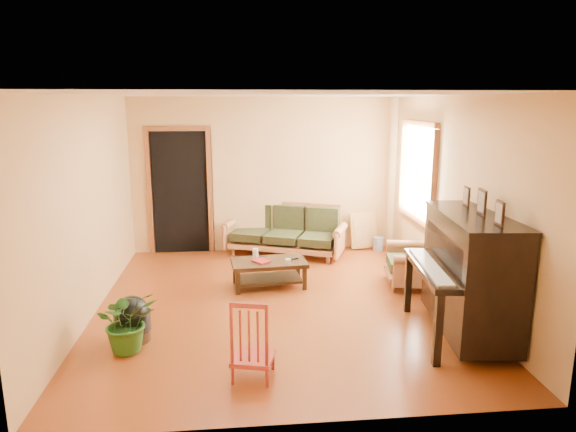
{
  "coord_description": "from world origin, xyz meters",
  "views": [
    {
      "loc": [
        -0.48,
        -6.12,
        2.52
      ],
      "look_at": [
        0.14,
        0.2,
        1.1
      ],
      "focal_mm": 32.0,
      "sensor_mm": 36.0,
      "label": 1
    }
  ],
  "objects": [
    {
      "name": "floor",
      "position": [
        0.0,
        0.0,
        0.0
      ],
      "size": [
        5.0,
        5.0,
        0.0
      ],
      "primitive_type": "plane",
      "color": "#61270C",
      "rests_on": "ground"
    },
    {
      "name": "doorway",
      "position": [
        -1.45,
        2.48,
        1.02
      ],
      "size": [
        1.08,
        0.16,
        2.05
      ],
      "primitive_type": "cube",
      "color": "black",
      "rests_on": "floor"
    },
    {
      "name": "window",
      "position": [
        2.21,
        1.3,
        1.5
      ],
      "size": [
        0.12,
        1.36,
        1.46
      ],
      "primitive_type": "cube",
      "color": "white",
      "rests_on": "right_wall"
    },
    {
      "name": "sofa",
      "position": [
        0.28,
        2.15,
        0.42
      ],
      "size": [
        2.12,
        1.49,
        0.84
      ],
      "primitive_type": "cube",
      "rotation": [
        0.0,
        0.0,
        -0.38
      ],
      "color": "#A4663C",
      "rests_on": "floor"
    },
    {
      "name": "coffee_table",
      "position": [
        -0.08,
        0.64,
        0.19
      ],
      "size": [
        1.07,
        0.64,
        0.37
      ],
      "primitive_type": "cube",
      "rotation": [
        0.0,
        0.0,
        0.09
      ],
      "color": "black",
      "rests_on": "floor"
    },
    {
      "name": "armchair",
      "position": [
        1.9,
        0.49,
        0.41
      ],
      "size": [
        0.9,
        0.94,
        0.82
      ],
      "primitive_type": "cube",
      "rotation": [
        0.0,
        0.0,
        -0.17
      ],
      "color": "#A4663C",
      "rests_on": "floor"
    },
    {
      "name": "piano",
      "position": [
        1.99,
        -1.11,
        0.68
      ],
      "size": [
        1.08,
        1.64,
        1.37
      ],
      "primitive_type": "cube",
      "rotation": [
        0.0,
        0.0,
        -0.11
      ],
      "color": "black",
      "rests_on": "floor"
    },
    {
      "name": "footstool",
      "position": [
        -1.64,
        -0.86,
        0.19
      ],
      "size": [
        0.49,
        0.49,
        0.37
      ],
      "primitive_type": "cylinder",
      "rotation": [
        0.0,
        0.0,
        -0.29
      ],
      "color": "black",
      "rests_on": "floor"
    },
    {
      "name": "red_chair",
      "position": [
        -0.38,
        -1.75,
        0.4
      ],
      "size": [
        0.46,
        0.48,
        0.8
      ],
      "primitive_type": "cube",
      "rotation": [
        0.0,
        0.0,
        -0.24
      ],
      "color": "maroon",
      "rests_on": "floor"
    },
    {
      "name": "leaning_frame",
      "position": [
        1.68,
        2.36,
        0.33
      ],
      "size": [
        0.51,
        0.23,
        0.66
      ],
      "primitive_type": "cube",
      "rotation": [
        0.0,
        0.0,
        0.25
      ],
      "color": "#B0883A",
      "rests_on": "floor"
    },
    {
      "name": "ceramic_crock",
      "position": [
        1.91,
        2.22,
        0.12
      ],
      "size": [
        0.22,
        0.22,
        0.23
      ],
      "primitive_type": "cylinder",
      "rotation": [
        0.0,
        0.0,
        0.2
      ],
      "color": "#2F518D",
      "rests_on": "floor"
    },
    {
      "name": "potted_plant",
      "position": [
        -1.64,
        -1.1,
        0.33
      ],
      "size": [
        0.74,
        0.69,
        0.67
      ],
      "primitive_type": "imported",
      "rotation": [
        0.0,
        0.0,
        0.35
      ],
      "color": "#225418",
      "rests_on": "floor"
    },
    {
      "name": "book",
      "position": [
        -0.26,
        0.56,
        0.38
      ],
      "size": [
        0.27,
        0.29,
        0.02
      ],
      "primitive_type": "imported",
      "rotation": [
        0.0,
        0.0,
        0.62
      ],
      "color": "#A41519",
      "rests_on": "coffee_table"
    },
    {
      "name": "candle",
      "position": [
        -0.26,
        0.81,
        0.44
      ],
      "size": [
        0.09,
        0.09,
        0.13
      ],
      "primitive_type": "cylinder",
      "rotation": [
        0.0,
        0.0,
        0.19
      ],
      "color": "white",
      "rests_on": "coffee_table"
    },
    {
      "name": "glass_jar",
      "position": [
        0.18,
        0.53,
        0.4
      ],
      "size": [
        0.09,
        0.09,
        0.05
      ],
      "primitive_type": "cylinder",
      "rotation": [
        0.0,
        0.0,
        -0.16
      ],
      "color": "silver",
      "rests_on": "coffee_table"
    },
    {
      "name": "remote",
      "position": [
        0.26,
        0.68,
        0.38
      ],
      "size": [
        0.16,
        0.1,
        0.02
      ],
      "primitive_type": "cube",
      "rotation": [
        0.0,
        0.0,
        0.38
      ],
      "color": "black",
      "rests_on": "coffee_table"
    }
  ]
}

